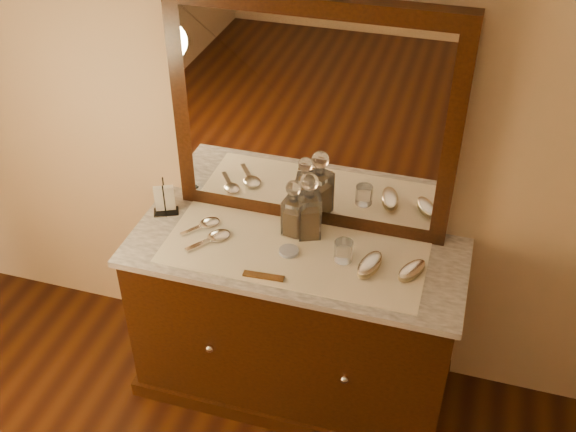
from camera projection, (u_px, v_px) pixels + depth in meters
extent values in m
plane|color=tan|center=(316.00, 102.00, 2.79)|extent=(4.50, 4.50, 0.00)
cube|color=black|center=(294.00, 324.00, 3.15)|extent=(1.40, 0.55, 0.82)
cube|color=black|center=(294.00, 377.00, 3.37)|extent=(1.46, 0.59, 0.08)
sphere|color=silver|center=(210.00, 349.00, 2.98)|extent=(0.04, 0.04, 0.04)
sphere|color=silver|center=(345.00, 380.00, 2.84)|extent=(0.04, 0.04, 0.04)
cube|color=white|center=(295.00, 253.00, 2.90)|extent=(1.44, 0.59, 0.03)
cube|color=black|center=(312.00, 118.00, 2.78)|extent=(1.20, 0.08, 1.00)
cube|color=white|center=(310.00, 122.00, 2.75)|extent=(1.06, 0.01, 0.86)
cube|color=white|center=(293.00, 253.00, 2.87)|extent=(1.10, 0.45, 0.00)
cylinder|color=white|center=(289.00, 251.00, 2.87)|extent=(0.10, 0.10, 0.01)
cube|color=brown|center=(264.00, 276.00, 2.75)|extent=(0.17, 0.04, 0.01)
cube|color=black|center=(166.00, 212.00, 3.11)|extent=(0.13, 0.11, 0.01)
cylinder|color=black|center=(164.00, 201.00, 3.03)|extent=(0.01, 0.01, 0.17)
cylinder|color=black|center=(164.00, 193.00, 3.08)|extent=(0.01, 0.01, 0.17)
cube|color=white|center=(165.00, 198.00, 3.06)|extent=(0.10, 0.07, 0.13)
cube|color=#915B15|center=(293.00, 222.00, 2.94)|extent=(0.08, 0.08, 0.12)
cube|color=white|center=(293.00, 217.00, 2.93)|extent=(0.09, 0.09, 0.17)
cylinder|color=white|center=(293.00, 198.00, 2.87)|extent=(0.04, 0.04, 0.03)
sphere|color=white|center=(293.00, 188.00, 2.84)|extent=(0.08, 0.08, 0.07)
cube|color=#915B15|center=(309.00, 221.00, 2.93)|extent=(0.10, 0.10, 0.14)
cube|color=white|center=(309.00, 216.00, 2.91)|extent=(0.12, 0.12, 0.20)
cylinder|color=white|center=(309.00, 193.00, 2.84)|extent=(0.05, 0.05, 0.03)
sphere|color=white|center=(310.00, 182.00, 2.81)|extent=(0.10, 0.10, 0.08)
ellipsoid|color=#8E7D57|center=(369.00, 267.00, 2.78)|extent=(0.11, 0.18, 0.03)
ellipsoid|color=silver|center=(370.00, 263.00, 2.76)|extent=(0.11, 0.18, 0.03)
ellipsoid|color=#8E7D57|center=(411.00, 272.00, 2.75)|extent=(0.13, 0.17, 0.02)
ellipsoid|color=silver|center=(412.00, 269.00, 2.74)|extent=(0.13, 0.17, 0.02)
ellipsoid|color=silver|center=(210.00, 222.00, 3.03)|extent=(0.12, 0.12, 0.02)
cube|color=silver|center=(193.00, 230.00, 2.99)|extent=(0.09, 0.11, 0.01)
ellipsoid|color=silver|center=(219.00, 236.00, 2.95)|extent=(0.13, 0.14, 0.02)
cube|color=silver|center=(200.00, 245.00, 2.90)|extent=(0.10, 0.13, 0.01)
cylinder|color=white|center=(344.00, 251.00, 2.81)|extent=(0.08, 0.08, 0.09)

